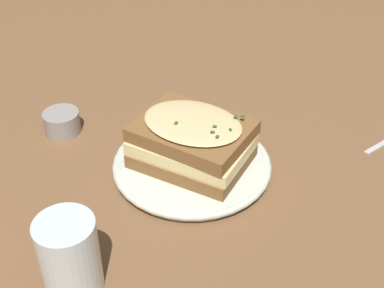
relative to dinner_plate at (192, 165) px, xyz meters
name	(u,v)px	position (x,y,z in m)	size (l,w,h in m)	color
ground_plane	(203,178)	(-0.02, 0.01, -0.01)	(2.40, 2.40, 0.00)	brown
dinner_plate	(192,165)	(0.00, 0.00, 0.00)	(0.23, 0.23, 0.02)	silver
sandwich	(192,141)	(0.00, 0.00, 0.04)	(0.18, 0.15, 0.07)	brown
water_glass	(69,256)	(0.07, 0.23, 0.04)	(0.07, 0.07, 0.10)	silver
condiment_pot	(62,122)	(0.22, -0.03, 0.01)	(0.06, 0.06, 0.03)	gray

